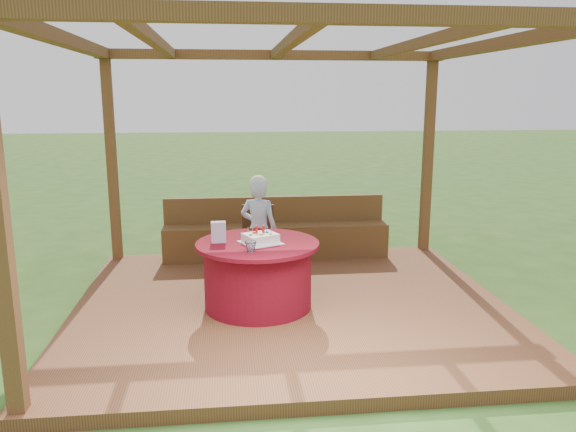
# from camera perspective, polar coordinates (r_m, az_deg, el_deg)

# --- Properties ---
(ground) EXTENTS (60.00, 60.00, 0.00)m
(ground) POSITION_cam_1_polar(r_m,az_deg,el_deg) (6.09, 0.26, -9.74)
(ground) COLOR #294C19
(ground) RESTS_ON ground
(deck) EXTENTS (4.50, 4.00, 0.12)m
(deck) POSITION_cam_1_polar(r_m,az_deg,el_deg) (6.07, 0.26, -9.21)
(deck) COLOR brown
(deck) RESTS_ON ground
(pergola) EXTENTS (4.50, 4.00, 2.72)m
(pergola) POSITION_cam_1_polar(r_m,az_deg,el_deg) (5.65, 0.29, 13.54)
(pergola) COLOR brown
(pergola) RESTS_ON deck
(bench) EXTENTS (3.00, 0.42, 0.80)m
(bench) POSITION_cam_1_polar(r_m,az_deg,el_deg) (7.60, -1.22, -2.21)
(bench) COLOR brown
(bench) RESTS_ON deck
(table) EXTENTS (1.26, 1.26, 0.69)m
(table) POSITION_cam_1_polar(r_m,az_deg,el_deg) (5.81, -3.08, -5.91)
(table) COLOR maroon
(table) RESTS_ON deck
(chair) EXTENTS (0.43, 0.43, 0.84)m
(chair) POSITION_cam_1_polar(r_m,az_deg,el_deg) (6.87, -3.09, -2.15)
(chair) COLOR #3D2213
(chair) RESTS_ON deck
(elderly_woman) EXTENTS (0.51, 0.42, 1.25)m
(elderly_woman) POSITION_cam_1_polar(r_m,az_deg,el_deg) (6.61, -2.98, -1.12)
(elderly_woman) COLOR #97BCE1
(elderly_woman) RESTS_ON deck
(birthday_cake) EXTENTS (0.48, 0.48, 0.17)m
(birthday_cake) POSITION_cam_1_polar(r_m,az_deg,el_deg) (5.68, -2.82, -2.25)
(birthday_cake) COLOR white
(birthday_cake) RESTS_ON table
(gift_bag) EXTENTS (0.15, 0.10, 0.21)m
(gift_bag) POSITION_cam_1_polar(r_m,az_deg,el_deg) (5.73, -7.08, -1.63)
(gift_bag) COLOR #F09BCC
(gift_bag) RESTS_ON table
(drinking_glass) EXTENTS (0.14, 0.14, 0.10)m
(drinking_glass) POSITION_cam_1_polar(r_m,az_deg,el_deg) (5.36, -3.81, -3.13)
(drinking_glass) COLOR white
(drinking_glass) RESTS_ON table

